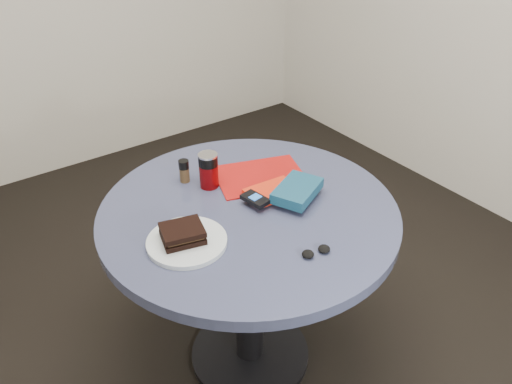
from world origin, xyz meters
TOP-DOWN VIEW (x-y plane):
  - ground at (0.00, 0.00)m, footprint 4.00×4.00m
  - table at (0.00, 0.00)m, footprint 1.00×1.00m
  - plate at (-0.26, -0.05)m, footprint 0.26×0.26m
  - sandwich at (-0.27, -0.04)m, footprint 0.15×0.13m
  - soda_can at (-0.04, 0.19)m, footprint 0.08×0.08m
  - pepper_grinder at (-0.09, 0.27)m, footprint 0.04×0.04m
  - magazine at (0.15, 0.13)m, footprint 0.37×0.33m
  - red_book at (0.11, 0.02)m, footprint 0.18×0.13m
  - novel at (0.16, -0.06)m, footprint 0.22×0.19m
  - mp3_player at (0.02, -0.01)m, footprint 0.07×0.10m
  - headphones at (0.02, -0.31)m, footprint 0.10×0.05m

SIDE VIEW (x-z plane):
  - ground at x=0.00m, z-range 0.00..0.00m
  - table at x=0.00m, z-range 0.21..0.96m
  - magazine at x=0.15m, z-range 0.75..0.76m
  - plate at x=-0.26m, z-range 0.75..0.77m
  - headphones at x=0.02m, z-range 0.75..0.77m
  - red_book at x=0.11m, z-range 0.76..0.77m
  - mp3_player at x=0.02m, z-range 0.77..0.79m
  - sandwich at x=-0.27m, z-range 0.77..0.81m
  - novel at x=0.16m, z-range 0.77..0.81m
  - pepper_grinder at x=-0.09m, z-range 0.75..0.84m
  - soda_can at x=-0.04m, z-range 0.75..0.88m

